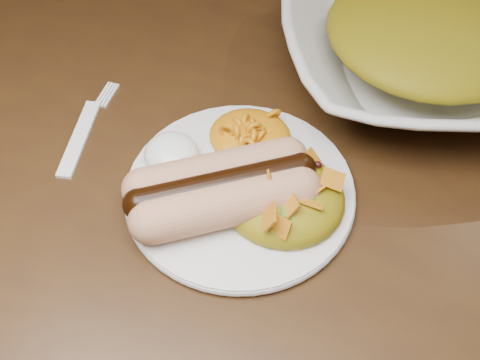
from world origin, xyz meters
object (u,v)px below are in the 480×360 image
(table, at_px, (208,132))
(fork, at_px, (79,138))
(serving_bowl, at_px, (425,45))
(plate, at_px, (240,190))

(table, bearing_deg, fork, -125.36)
(table, relative_size, serving_bowl, 5.22)
(table, xyz_separation_m, plate, (0.08, -0.14, 0.10))
(table, height_order, serving_bowl, serving_bowl)
(fork, bearing_deg, plate, -15.18)
(plate, height_order, fork, plate)
(table, bearing_deg, serving_bowl, 17.65)
(table, relative_size, plate, 7.68)
(plate, relative_size, fork, 1.64)
(plate, height_order, serving_bowl, serving_bowl)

